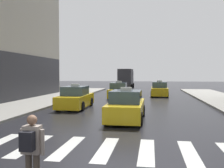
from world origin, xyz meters
name	(u,v)px	position (x,y,z in m)	size (l,w,h in m)	color
crosswalk_markings	(106,149)	(0.00, 3.00, 0.00)	(11.30, 2.80, 0.01)	silver
taxi_lead	(126,107)	(0.13, 8.37, 0.72)	(1.96, 4.56, 1.80)	yellow
taxi_second	(76,98)	(-4.05, 12.40, 0.72)	(2.00, 4.57, 1.80)	yellow
taxi_third	(119,91)	(-1.89, 20.35, 0.72)	(2.00, 4.57, 1.80)	yellow
taxi_fourth	(159,90)	(2.40, 23.43, 0.72)	(1.99, 4.57, 1.80)	yellow
box_truck	(126,78)	(-2.82, 37.22, 1.85)	(2.29, 7.54, 3.35)	#2D2D2D
pedestrian_with_backpack	(32,147)	(-1.03, -0.18, 0.97)	(0.55, 0.43, 1.65)	#473D33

